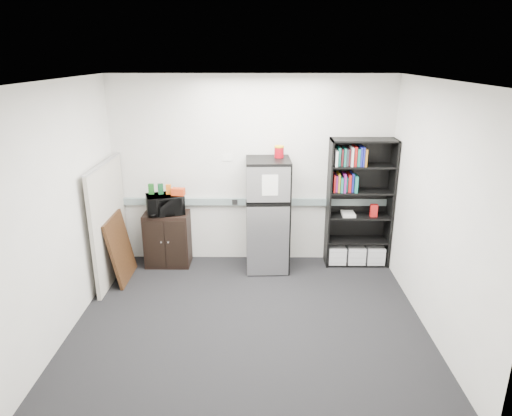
{
  "coord_description": "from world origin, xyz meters",
  "views": [
    {
      "loc": [
        0.12,
        -4.61,
        2.94
      ],
      "look_at": [
        0.07,
        0.9,
        1.08
      ],
      "focal_mm": 32.0,
      "sensor_mm": 36.0,
      "label": 1
    }
  ],
  "objects_px": {
    "bookshelf": "(359,204)",
    "cubicle_partition": "(109,222)",
    "microwave": "(165,204)",
    "cabinet": "(168,239)",
    "refrigerator": "(268,215)"
  },
  "relations": [
    {
      "from": "cubicle_partition",
      "to": "refrigerator",
      "type": "xyz_separation_m",
      "value": [
        2.13,
        0.34,
        -0.01
      ]
    },
    {
      "from": "cubicle_partition",
      "to": "microwave",
      "type": "relative_size",
      "value": 3.21
    },
    {
      "from": "cubicle_partition",
      "to": "refrigerator",
      "type": "distance_m",
      "value": 2.15
    },
    {
      "from": "cabinet",
      "to": "microwave",
      "type": "bearing_deg",
      "value": -90.0
    },
    {
      "from": "microwave",
      "to": "refrigerator",
      "type": "relative_size",
      "value": 0.32
    },
    {
      "from": "bookshelf",
      "to": "refrigerator",
      "type": "distance_m",
      "value": 1.31
    },
    {
      "from": "bookshelf",
      "to": "cabinet",
      "type": "relative_size",
      "value": 2.33
    },
    {
      "from": "microwave",
      "to": "refrigerator",
      "type": "bearing_deg",
      "value": -21.73
    },
    {
      "from": "bookshelf",
      "to": "cabinet",
      "type": "bearing_deg",
      "value": -178.66
    },
    {
      "from": "bookshelf",
      "to": "microwave",
      "type": "bearing_deg",
      "value": -178.33
    },
    {
      "from": "cubicle_partition",
      "to": "bookshelf",
      "type": "bearing_deg",
      "value": 8.06
    },
    {
      "from": "cubicle_partition",
      "to": "cabinet",
      "type": "distance_m",
      "value": 0.9
    },
    {
      "from": "bookshelf",
      "to": "cubicle_partition",
      "type": "xyz_separation_m",
      "value": [
        -3.43,
        -0.49,
        -0.1
      ]
    },
    {
      "from": "cabinet",
      "to": "microwave",
      "type": "relative_size",
      "value": 1.57
    },
    {
      "from": "cabinet",
      "to": "bookshelf",
      "type": "bearing_deg",
      "value": 1.34
    }
  ]
}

